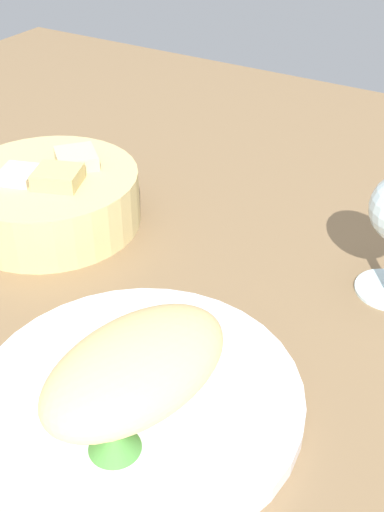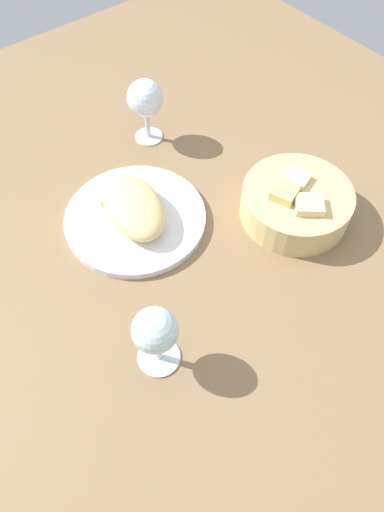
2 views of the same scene
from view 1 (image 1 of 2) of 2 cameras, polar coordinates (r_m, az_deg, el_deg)
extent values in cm
cube|color=olive|center=(56.36, -8.24, -8.53)|extent=(140.00, 140.00, 2.00)
cylinder|color=white|center=(50.15, -4.78, -12.36)|extent=(25.18, 25.18, 1.40)
ellipsoid|color=#F0CC84|center=(47.87, -4.96, -9.80)|extent=(17.71, 12.82, 4.92)
cone|color=#488B3A|center=(45.64, -6.91, -15.83)|extent=(3.72, 3.72, 1.78)
cylinder|color=#D3BC79|center=(70.90, -12.54, 4.96)|extent=(19.34, 19.34, 5.92)
cube|color=beige|center=(71.30, -10.09, 7.37)|extent=(6.18, 6.23, 4.63)
cube|color=beige|center=(69.73, -14.99, 5.90)|extent=(4.98, 4.74, 4.02)
cube|color=tan|center=(67.53, -11.67, 5.81)|extent=(5.36, 5.62, 4.48)
camera|label=2|loc=(0.79, 50.32, 46.40)|focal=32.50mm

